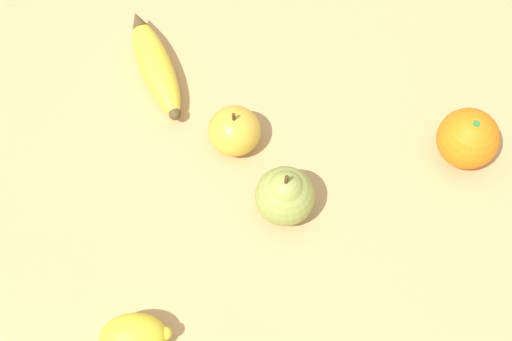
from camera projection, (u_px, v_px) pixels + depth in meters
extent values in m
plane|color=tan|center=(211.00, 197.00, 0.92)|extent=(3.00, 3.00, 0.00)
ellipsoid|color=yellow|center=(156.00, 67.00, 0.98)|extent=(0.16, 0.13, 0.04)
cone|color=brown|center=(138.00, 20.00, 1.01)|extent=(0.04, 0.04, 0.03)
sphere|color=brown|center=(175.00, 114.00, 0.95)|extent=(0.02, 0.02, 0.02)
sphere|color=orange|center=(468.00, 139.00, 0.92)|extent=(0.08, 0.08, 0.08)
cylinder|color=#337A33|center=(476.00, 124.00, 0.88)|extent=(0.01, 0.01, 0.00)
sphere|color=#99A84C|center=(285.00, 196.00, 0.88)|extent=(0.08, 0.08, 0.08)
sphere|color=#99A84C|center=(286.00, 189.00, 0.86)|extent=(0.05, 0.05, 0.05)
cylinder|color=#4C3319|center=(286.00, 180.00, 0.84)|extent=(0.01, 0.01, 0.02)
ellipsoid|color=gold|center=(234.00, 131.00, 0.93)|extent=(0.07, 0.07, 0.06)
cylinder|color=#4C3319|center=(234.00, 117.00, 0.90)|extent=(0.00, 0.00, 0.01)
ellipsoid|color=yellow|center=(133.00, 336.00, 0.82)|extent=(0.09, 0.09, 0.05)
sphere|color=yellow|center=(165.00, 333.00, 0.82)|extent=(0.02, 0.02, 0.02)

